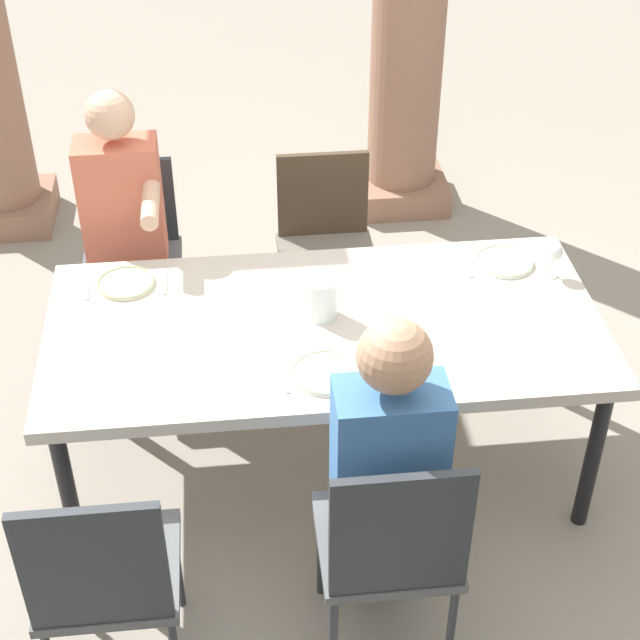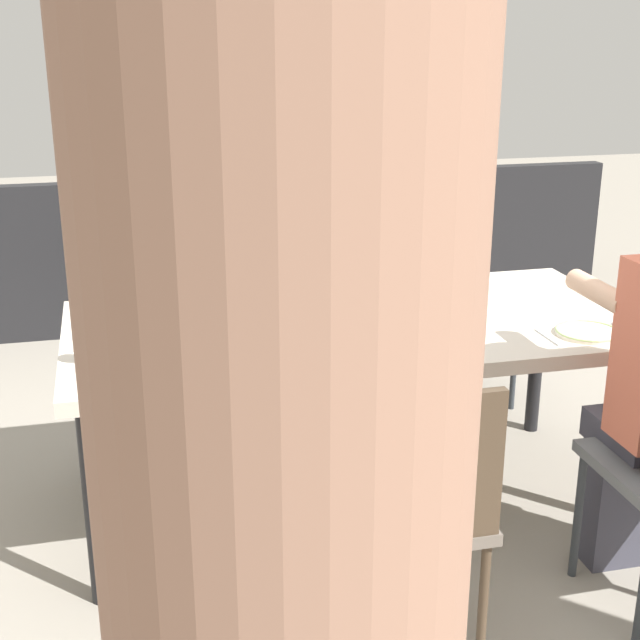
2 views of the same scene
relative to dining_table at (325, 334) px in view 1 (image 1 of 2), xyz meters
name	(u,v)px [view 1 (image 1 of 2)]	position (x,y,z in m)	size (l,w,h in m)	color
ground_plane	(324,463)	(0.00, 0.00, -0.68)	(16.00, 16.00, 0.00)	gray
dining_table	(325,334)	(0.00, 0.00, 0.00)	(2.07, 0.99, 0.73)	beige
chair_west_north	(131,247)	(-0.77, 0.91, -0.14)	(0.44, 0.44, 0.91)	#5B5E61
chair_west_south	(104,574)	(-0.77, -0.92, -0.15)	(0.44, 0.44, 0.94)	#5B5E61
chair_mid_north	(326,239)	(0.11, 0.91, -0.16)	(0.44, 0.44, 0.89)	#6A6158
chair_mid_south	(391,544)	(0.11, -0.92, -0.12)	(0.44, 0.44, 0.97)	#5B5E61
diner_woman_green	(125,235)	(-0.77, 0.73, 0.04)	(0.35, 0.49, 1.34)	#3F3F4C
diner_man_white	(385,467)	(0.11, -0.74, 0.04)	(0.35, 0.50, 1.32)	#3F3F4C
plate_0	(126,283)	(-0.75, 0.32, 0.07)	(0.22, 0.22, 0.02)	silver
fork_0	(87,287)	(-0.90, 0.32, 0.06)	(0.02, 0.17, 0.01)	silver
spoon_0	(165,282)	(-0.60, 0.32, 0.06)	(0.02, 0.17, 0.01)	silver
plate_1	(326,373)	(-0.03, -0.30, 0.07)	(0.24, 0.24, 0.02)	white
fork_1	(283,377)	(-0.18, -0.30, 0.06)	(0.02, 0.17, 0.01)	silver
spoon_1	(369,371)	(0.12, -0.30, 0.06)	(0.02, 0.17, 0.01)	silver
plate_2	(504,262)	(0.76, 0.31, 0.07)	(0.23, 0.23, 0.02)	white
wine_glass_2	(554,253)	(0.92, 0.21, 0.16)	(0.07, 0.07, 0.14)	white
fork_2	(468,265)	(0.61, 0.31, 0.06)	(0.02, 0.17, 0.01)	silver
spoon_2	(540,261)	(0.91, 0.31, 0.06)	(0.02, 0.17, 0.01)	silver
water_pitcher	(322,300)	(-0.01, 0.04, 0.13)	(0.12, 0.12, 0.16)	white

